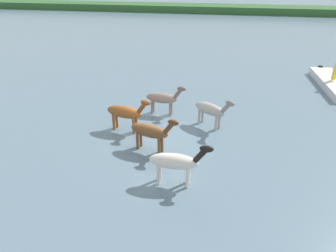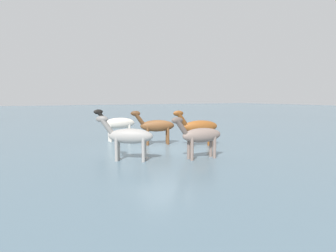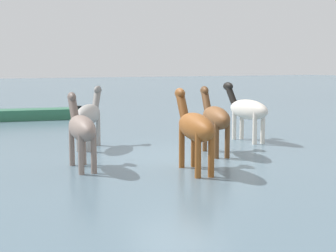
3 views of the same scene
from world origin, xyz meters
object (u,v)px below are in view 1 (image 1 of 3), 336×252
at_px(horse_mid_herd, 176,162).
at_px(horse_rear_stallion, 163,98).
at_px(horse_dark_mare, 151,131).
at_px(horse_gray_outer, 126,112).
at_px(boat_launch_far, 332,84).
at_px(person_helmsman_aft, 335,72).
at_px(horse_chestnut_trailing, 211,110).

xyz_separation_m(horse_mid_herd, horse_rear_stallion, (-1.70, 6.09, -0.06)).
distance_m(horse_dark_mare, horse_gray_outer, 2.36).
bearing_deg(horse_mid_herd, boat_launch_far, 53.66).
xyz_separation_m(horse_rear_stallion, boat_launch_far, (11.04, 6.45, -0.80)).
xyz_separation_m(horse_dark_mare, person_helmsman_aft, (10.70, 10.20, 0.15)).
bearing_deg(boat_launch_far, horse_chestnut_trailing, -49.87).
bearing_deg(horse_dark_mare, horse_mid_herd, -40.43).
bearing_deg(horse_rear_stallion, boat_launch_far, 34.88).
relative_size(horse_chestnut_trailing, boat_launch_far, 0.35).
bearing_deg(horse_chestnut_trailing, horse_mid_herd, -68.93).
bearing_deg(horse_chestnut_trailing, horse_rear_stallion, -168.03).
relative_size(horse_mid_herd, person_helmsman_aft, 2.05).
xyz_separation_m(horse_chestnut_trailing, horse_rear_stallion, (-2.78, 1.08, -0.02)).
xyz_separation_m(horse_gray_outer, boat_launch_far, (12.52, 8.74, -0.87)).
bearing_deg(horse_dark_mare, person_helmsman_aft, 58.78).
height_order(horse_gray_outer, person_helmsman_aft, horse_gray_outer).
height_order(horse_chestnut_trailing, person_helmsman_aft, horse_chestnut_trailing).
distance_m(horse_mid_herd, horse_rear_stallion, 6.33).
relative_size(horse_rear_stallion, person_helmsman_aft, 1.96).
relative_size(horse_dark_mare, boat_launch_far, 0.39).
relative_size(horse_gray_outer, person_helmsman_aft, 2.09).
distance_m(horse_gray_outer, horse_mid_herd, 4.96).
xyz_separation_m(boat_launch_far, person_helmsman_aft, (-0.12, -0.18, 0.99)).
distance_m(horse_chestnut_trailing, horse_gray_outer, 4.43).
relative_size(horse_mid_herd, horse_rear_stallion, 1.05).
relative_size(horse_dark_mare, horse_mid_herd, 0.99).
bearing_deg(horse_chestnut_trailing, person_helmsman_aft, 75.29).
relative_size(horse_dark_mare, horse_gray_outer, 0.97).
xyz_separation_m(horse_mid_herd, person_helmsman_aft, (9.22, 12.37, 0.13)).
height_order(horse_chestnut_trailing, horse_dark_mare, horse_dark_mare).
distance_m(horse_rear_stallion, boat_launch_far, 12.81).
relative_size(horse_dark_mare, horse_rear_stallion, 1.03).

